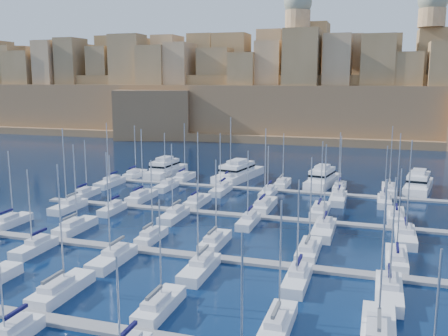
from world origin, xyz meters
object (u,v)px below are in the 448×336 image
(motor_yacht_c, at_px, (323,179))
(sailboat_4, at_px, (278,324))
(motor_yacht_b, at_px, (238,172))
(sailboat_2, at_px, (61,289))
(motor_yacht_d, at_px, (418,184))
(motor_yacht_a, at_px, (166,169))

(motor_yacht_c, bearing_deg, sailboat_4, -87.17)
(motor_yacht_b, bearing_deg, sailboat_2, -90.81)
(sailboat_4, xyz_separation_m, motor_yacht_d, (17.36, 70.16, 0.99))
(sailboat_4, height_order, motor_yacht_b, sailboat_4)
(motor_yacht_d, bearing_deg, sailboat_4, -103.90)
(motor_yacht_b, bearing_deg, motor_yacht_c, -4.70)
(sailboat_2, height_order, motor_yacht_c, sailboat_2)
(sailboat_4, bearing_deg, motor_yacht_b, 108.74)
(motor_yacht_c, bearing_deg, motor_yacht_d, 1.00)
(motor_yacht_a, xyz_separation_m, motor_yacht_d, (60.52, -0.01, -0.00))
(motor_yacht_d, bearing_deg, sailboat_2, -121.49)
(sailboat_4, relative_size, motor_yacht_a, 0.82)
(motor_yacht_b, relative_size, motor_yacht_c, 1.23)
(motor_yacht_a, xyz_separation_m, motor_yacht_c, (39.71, -0.37, -0.00))
(motor_yacht_b, relative_size, motor_yacht_d, 1.17)
(sailboat_2, xyz_separation_m, motor_yacht_c, (21.80, 69.22, 0.97))
(motor_yacht_a, height_order, motor_yacht_c, same)
(motor_yacht_b, distance_m, motor_yacht_c, 20.87)
(motor_yacht_a, bearing_deg, motor_yacht_d, -0.01)
(sailboat_4, bearing_deg, sailboat_2, 178.70)
(sailboat_2, height_order, sailboat_4, sailboat_2)
(motor_yacht_c, bearing_deg, motor_yacht_a, 179.46)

